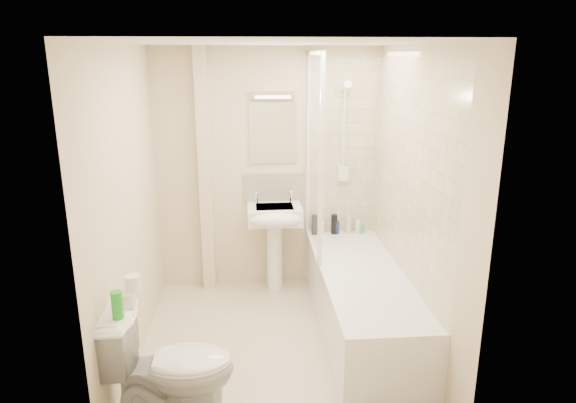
{
  "coord_description": "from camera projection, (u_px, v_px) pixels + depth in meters",
  "views": [
    {
      "loc": [
        -0.21,
        -3.74,
        2.33
      ],
      "look_at": [
        0.11,
        0.2,
        1.18
      ],
      "focal_mm": 32.0,
      "sensor_mm": 36.0,
      "label": 1
    }
  ],
  "objects": [
    {
      "name": "floor",
      "position": [
        276.0,
        346.0,
        4.24
      ],
      "size": [
        2.5,
        2.5,
        0.0
      ],
      "primitive_type": "plane",
      "color": "beige",
      "rests_on": "ground"
    },
    {
      "name": "wall_back",
      "position": [
        268.0,
        171.0,
        5.11
      ],
      "size": [
        2.2,
        0.02,
        2.4
      ],
      "primitive_type": "cube",
      "color": "beige",
      "rests_on": "ground"
    },
    {
      "name": "wall_left",
      "position": [
        128.0,
        210.0,
        3.82
      ],
      "size": [
        0.02,
        2.5,
        2.4
      ],
      "primitive_type": "cube",
      "color": "beige",
      "rests_on": "ground"
    },
    {
      "name": "wall_right",
      "position": [
        416.0,
        204.0,
        3.99
      ],
      "size": [
        0.02,
        2.5,
        2.4
      ],
      "primitive_type": "cube",
      "color": "beige",
      "rests_on": "ground"
    },
    {
      "name": "ceiling",
      "position": [
        274.0,
        42.0,
        3.58
      ],
      "size": [
        2.2,
        2.5,
        0.02
      ],
      "primitive_type": "cube",
      "color": "white",
      "rests_on": "wall_back"
    },
    {
      "name": "tile_back",
      "position": [
        343.0,
        148.0,
        5.09
      ],
      "size": [
        0.7,
        0.01,
        1.75
      ],
      "primitive_type": "cube",
      "color": "beige",
      "rests_on": "wall_back"
    },
    {
      "name": "tile_right",
      "position": [
        409.0,
        170.0,
        4.12
      ],
      "size": [
        0.01,
        2.1,
        1.75
      ],
      "primitive_type": "cube",
      "color": "beige",
      "rests_on": "wall_right"
    },
    {
      "name": "pipe_boxing",
      "position": [
        205.0,
        173.0,
        5.0
      ],
      "size": [
        0.12,
        0.12,
        2.4
      ],
      "primitive_type": "cube",
      "color": "beige",
      "rests_on": "ground"
    },
    {
      "name": "splashback",
      "position": [
        273.0,
        188.0,
        5.15
      ],
      "size": [
        0.6,
        0.02,
        0.3
      ],
      "primitive_type": "cube",
      "color": "beige",
      "rests_on": "wall_back"
    },
    {
      "name": "mirror",
      "position": [
        273.0,
        133.0,
        4.99
      ],
      "size": [
        0.46,
        0.01,
        0.6
      ],
      "primitive_type": "cube",
      "color": "white",
      "rests_on": "wall_back"
    },
    {
      "name": "strip_light",
      "position": [
        273.0,
        95.0,
        4.87
      ],
      "size": [
        0.42,
        0.07,
        0.07
      ],
      "primitive_type": "cube",
      "color": "silver",
      "rests_on": "wall_back"
    },
    {
      "name": "bathtub",
      "position": [
        362.0,
        300.0,
        4.41
      ],
      "size": [
        0.7,
        2.1,
        0.55
      ],
      "color": "white",
      "rests_on": "ground"
    },
    {
      "name": "shower_screen",
      "position": [
        314.0,
        154.0,
        4.64
      ],
      "size": [
        0.04,
        0.92,
        1.8
      ],
      "color": "white",
      "rests_on": "bathtub"
    },
    {
      "name": "shower_fixture",
      "position": [
        344.0,
        136.0,
        5.01
      ],
      "size": [
        0.1,
        0.16,
        0.99
      ],
      "color": "white",
      "rests_on": "wall_back"
    },
    {
      "name": "pedestal_sink",
      "position": [
        275.0,
        225.0,
        5.02
      ],
      "size": [
        0.53,
        0.48,
        1.01
      ],
      "color": "white",
      "rests_on": "ground"
    },
    {
      "name": "bottle_black_a",
      "position": [
        314.0,
        225.0,
        5.21
      ],
      "size": [
        0.06,
        0.06,
        0.21
      ],
      "primitive_type": "cylinder",
      "color": "black",
      "rests_on": "bathtub"
    },
    {
      "name": "bottle_white_a",
      "position": [
        321.0,
        228.0,
        5.22
      ],
      "size": [
        0.06,
        0.06,
        0.13
      ],
      "primitive_type": "cylinder",
      "color": "white",
      "rests_on": "bathtub"
    },
    {
      "name": "bottle_black_b",
      "position": [
        334.0,
        224.0,
        5.22
      ],
      "size": [
        0.06,
        0.06,
        0.2
      ],
      "primitive_type": "cylinder",
      "color": "black",
      "rests_on": "bathtub"
    },
    {
      "name": "bottle_blue",
      "position": [
        337.0,
        228.0,
        5.24
      ],
      "size": [
        0.05,
        0.05,
        0.13
      ],
      "primitive_type": "cylinder",
      "color": "navy",
      "rests_on": "bathtub"
    },
    {
      "name": "bottle_cream",
      "position": [
        349.0,
        225.0,
        5.24
      ],
      "size": [
        0.06,
        0.06,
        0.19
      ],
      "primitive_type": "cylinder",
      "color": "beige",
      "rests_on": "bathtub"
    },
    {
      "name": "bottle_white_b",
      "position": [
        358.0,
        227.0,
        5.25
      ],
      "size": [
        0.05,
        0.05,
        0.14
      ],
      "primitive_type": "cylinder",
      "color": "silver",
      "rests_on": "bathtub"
    },
    {
      "name": "bottle_green",
      "position": [
        361.0,
        229.0,
        5.26
      ],
      "size": [
        0.06,
        0.06,
        0.09
      ],
      "primitive_type": "cylinder",
      "color": "green",
      "rests_on": "bathtub"
    },
    {
      "name": "toilet",
      "position": [
        171.0,
        367.0,
        3.26
      ],
      "size": [
        0.46,
        0.8,
        0.81
      ],
      "primitive_type": "imported",
      "rotation": [
        0.0,
        0.0,
        1.57
      ],
      "color": "white",
      "rests_on": "ground"
    },
    {
      "name": "toilet_roll_lower",
      "position": [
        127.0,
        299.0,
        3.18
      ],
      "size": [
        0.1,
        0.1,
        0.09
      ],
      "primitive_type": "cylinder",
      "color": "white",
      "rests_on": "toilet"
    },
    {
      "name": "toilet_roll_upper",
      "position": [
        133.0,
        283.0,
        3.2
      ],
      "size": [
        0.1,
        0.1,
        0.1
      ],
      "primitive_type": "cylinder",
      "color": "white",
      "rests_on": "toilet_roll_lower"
    },
    {
      "name": "green_bottle",
      "position": [
        117.0,
        305.0,
        3.02
      ],
      "size": [
        0.07,
        0.07,
        0.17
      ],
      "primitive_type": "cylinder",
      "color": "green",
      "rests_on": "toilet"
    }
  ]
}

